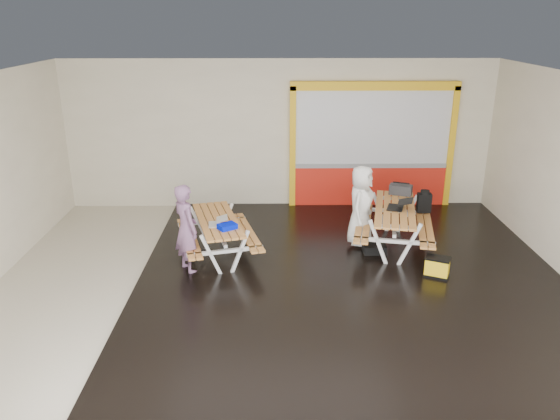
{
  "coord_description": "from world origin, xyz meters",
  "views": [
    {
      "loc": [
        -0.1,
        -8.57,
        4.43
      ],
      "look_at": [
        0.0,
        0.9,
        1.0
      ],
      "focal_mm": 34.74,
      "sensor_mm": 36.0,
      "label": 1
    }
  ],
  "objects_px": {
    "blue_pouch": "(227,226)",
    "fluke_bag": "(437,267)",
    "toolbox": "(401,190)",
    "person_left": "(186,229)",
    "picnic_table_left": "(218,228)",
    "picnic_table_right": "(394,218)",
    "dark_case": "(374,248)",
    "laptop_right": "(399,205)",
    "backpack": "(424,201)",
    "laptop_left": "(217,222)",
    "person_right": "(361,205)"
  },
  "relations": [
    {
      "from": "blue_pouch",
      "to": "fluke_bag",
      "type": "relative_size",
      "value": 0.63
    },
    {
      "from": "toolbox",
      "to": "person_left",
      "type": "bearing_deg",
      "value": -156.51
    },
    {
      "from": "picnic_table_left",
      "to": "picnic_table_right",
      "type": "relative_size",
      "value": 0.94
    },
    {
      "from": "toolbox",
      "to": "dark_case",
      "type": "relative_size",
      "value": 1.17
    },
    {
      "from": "laptop_right",
      "to": "picnic_table_right",
      "type": "bearing_deg",
      "value": 153.2
    },
    {
      "from": "person_left",
      "to": "laptop_right",
      "type": "distance_m",
      "value": 4.11
    },
    {
      "from": "laptop_right",
      "to": "backpack",
      "type": "height_order",
      "value": "laptop_right"
    },
    {
      "from": "dark_case",
      "to": "laptop_left",
      "type": "bearing_deg",
      "value": -172.35
    },
    {
      "from": "person_right",
      "to": "toolbox",
      "type": "xyz_separation_m",
      "value": [
        0.95,
        0.78,
        0.07
      ]
    },
    {
      "from": "picnic_table_right",
      "to": "fluke_bag",
      "type": "distance_m",
      "value": 1.49
    },
    {
      "from": "person_right",
      "to": "blue_pouch",
      "type": "height_order",
      "value": "person_right"
    },
    {
      "from": "picnic_table_left",
      "to": "toolbox",
      "type": "bearing_deg",
      "value": 18.63
    },
    {
      "from": "picnic_table_right",
      "to": "dark_case",
      "type": "xyz_separation_m",
      "value": [
        -0.42,
        -0.3,
        -0.53
      ]
    },
    {
      "from": "person_right",
      "to": "fluke_bag",
      "type": "distance_m",
      "value": 1.94
    },
    {
      "from": "person_left",
      "to": "picnic_table_left",
      "type": "bearing_deg",
      "value": -75.58
    },
    {
      "from": "person_left",
      "to": "laptop_right",
      "type": "bearing_deg",
      "value": -111.31
    },
    {
      "from": "person_left",
      "to": "dark_case",
      "type": "distance_m",
      "value": 3.65
    },
    {
      "from": "person_left",
      "to": "fluke_bag",
      "type": "xyz_separation_m",
      "value": [
        4.44,
        -0.34,
        -0.61
      ]
    },
    {
      "from": "laptop_left",
      "to": "backpack",
      "type": "bearing_deg",
      "value": 17.29
    },
    {
      "from": "person_left",
      "to": "fluke_bag",
      "type": "relative_size",
      "value": 3.3
    },
    {
      "from": "toolbox",
      "to": "laptop_right",
      "type": "bearing_deg",
      "value": -104.46
    },
    {
      "from": "person_left",
      "to": "laptop_left",
      "type": "distance_m",
      "value": 0.6
    },
    {
      "from": "backpack",
      "to": "laptop_left",
      "type": "bearing_deg",
      "value": -162.71
    },
    {
      "from": "backpack",
      "to": "fluke_bag",
      "type": "bearing_deg",
      "value": -96.61
    },
    {
      "from": "blue_pouch",
      "to": "backpack",
      "type": "relative_size",
      "value": 0.68
    },
    {
      "from": "fluke_bag",
      "to": "laptop_right",
      "type": "bearing_deg",
      "value": 109.04
    },
    {
      "from": "person_right",
      "to": "toolbox",
      "type": "relative_size",
      "value": 3.11
    },
    {
      "from": "laptop_right",
      "to": "dark_case",
      "type": "xyz_separation_m",
      "value": [
        -0.48,
        -0.26,
        -0.8
      ]
    },
    {
      "from": "laptop_left",
      "to": "blue_pouch",
      "type": "relative_size",
      "value": 1.2
    },
    {
      "from": "picnic_table_left",
      "to": "blue_pouch",
      "type": "bearing_deg",
      "value": -65.62
    },
    {
      "from": "laptop_left",
      "to": "fluke_bag",
      "type": "distance_m",
      "value": 4.02
    },
    {
      "from": "laptop_left",
      "to": "laptop_right",
      "type": "height_order",
      "value": "laptop_right"
    },
    {
      "from": "picnic_table_left",
      "to": "laptop_left",
      "type": "height_order",
      "value": "laptop_left"
    },
    {
      "from": "person_right",
      "to": "blue_pouch",
      "type": "relative_size",
      "value": 5.04
    },
    {
      "from": "picnic_table_right",
      "to": "person_right",
      "type": "distance_m",
      "value": 0.71
    },
    {
      "from": "picnic_table_left",
      "to": "laptop_left",
      "type": "relative_size",
      "value": 6.02
    },
    {
      "from": "picnic_table_left",
      "to": "dark_case",
      "type": "bearing_deg",
      "value": 2.14
    },
    {
      "from": "picnic_table_right",
      "to": "laptop_right",
      "type": "distance_m",
      "value": 0.28
    },
    {
      "from": "backpack",
      "to": "toolbox",
      "type": "bearing_deg",
      "value": 150.01
    },
    {
      "from": "laptop_right",
      "to": "backpack",
      "type": "distance_m",
      "value": 0.92
    },
    {
      "from": "backpack",
      "to": "fluke_bag",
      "type": "relative_size",
      "value": 0.93
    },
    {
      "from": "backpack",
      "to": "dark_case",
      "type": "bearing_deg",
      "value": -142.34
    },
    {
      "from": "laptop_left",
      "to": "laptop_right",
      "type": "relative_size",
      "value": 0.66
    },
    {
      "from": "picnic_table_left",
      "to": "picnic_table_right",
      "type": "bearing_deg",
      "value": 6.78
    },
    {
      "from": "person_left",
      "to": "person_right",
      "type": "height_order",
      "value": "person_right"
    },
    {
      "from": "picnic_table_left",
      "to": "person_right",
      "type": "relative_size",
      "value": 1.43
    },
    {
      "from": "picnic_table_left",
      "to": "person_left",
      "type": "distance_m",
      "value": 0.8
    },
    {
      "from": "picnic_table_left",
      "to": "person_left",
      "type": "bearing_deg",
      "value": -130.82
    },
    {
      "from": "backpack",
      "to": "picnic_table_right",
      "type": "bearing_deg",
      "value": -141.03
    },
    {
      "from": "toolbox",
      "to": "fluke_bag",
      "type": "height_order",
      "value": "toolbox"
    }
  ]
}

